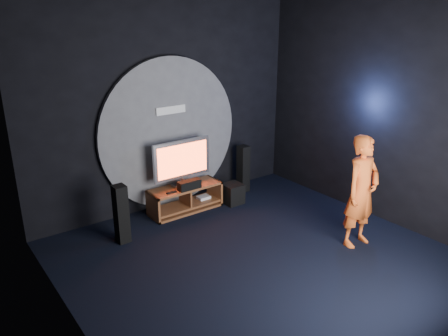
# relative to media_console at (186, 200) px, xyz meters

# --- Properties ---
(floor) EXTENTS (5.00, 5.00, 0.00)m
(floor) POSITION_rel_media_console_xyz_m (-0.03, -2.05, -0.20)
(floor) COLOR black
(floor) RESTS_ON ground
(back_wall) EXTENTS (5.00, 0.04, 3.50)m
(back_wall) POSITION_rel_media_console_xyz_m (-0.03, 0.45, 1.55)
(back_wall) COLOR black
(back_wall) RESTS_ON ground
(left_wall) EXTENTS (0.04, 5.00, 3.50)m
(left_wall) POSITION_rel_media_console_xyz_m (-2.53, -2.05, 1.55)
(left_wall) COLOR black
(left_wall) RESTS_ON ground
(right_wall) EXTENTS (0.04, 5.00, 3.50)m
(right_wall) POSITION_rel_media_console_xyz_m (2.47, -2.05, 1.55)
(right_wall) COLOR black
(right_wall) RESTS_ON ground
(wall_disc_panel) EXTENTS (2.60, 0.11, 2.60)m
(wall_disc_panel) POSITION_rel_media_console_xyz_m (-0.03, 0.39, 1.11)
(wall_disc_panel) COLOR #515156
(wall_disc_panel) RESTS_ON ground
(media_console) EXTENTS (1.29, 0.45, 0.45)m
(media_console) POSITION_rel_media_console_xyz_m (0.00, 0.00, 0.00)
(media_console) COLOR brown
(media_console) RESTS_ON ground
(tv) EXTENTS (1.07, 0.22, 0.80)m
(tv) POSITION_rel_media_console_xyz_m (-0.01, 0.07, 0.69)
(tv) COLOR #B9B9C1
(tv) RESTS_ON media_console
(center_speaker) EXTENTS (0.40, 0.15, 0.15)m
(center_speaker) POSITION_rel_media_console_xyz_m (-0.01, -0.15, 0.33)
(center_speaker) COLOR black
(center_speaker) RESTS_ON media_console
(remote) EXTENTS (0.18, 0.05, 0.02)m
(remote) POSITION_rel_media_console_xyz_m (-0.34, -0.12, 0.27)
(remote) COLOR black
(remote) RESTS_ON media_console
(tower_speaker_left) EXTENTS (0.18, 0.20, 0.90)m
(tower_speaker_left) POSITION_rel_media_console_xyz_m (-1.34, -0.37, 0.25)
(tower_speaker_left) COLOR black
(tower_speaker_left) RESTS_ON ground
(tower_speaker_right) EXTENTS (0.18, 0.20, 0.90)m
(tower_speaker_right) POSITION_rel_media_console_xyz_m (1.36, 0.10, 0.25)
(tower_speaker_right) COLOR black
(tower_speaker_right) RESTS_ON ground
(subwoofer) EXTENTS (0.33, 0.33, 0.36)m
(subwoofer) POSITION_rel_media_console_xyz_m (0.84, -0.24, -0.01)
(subwoofer) COLOR black
(subwoofer) RESTS_ON ground
(player) EXTENTS (0.61, 0.40, 1.66)m
(player) POSITION_rel_media_console_xyz_m (1.44, -2.50, 0.64)
(player) COLOR #E2591E
(player) RESTS_ON ground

